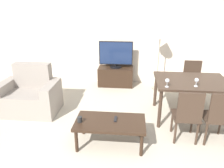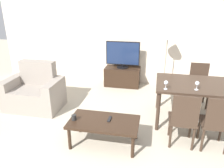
{
  "view_description": "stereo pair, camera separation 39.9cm",
  "coord_description": "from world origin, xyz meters",
  "px_view_note": "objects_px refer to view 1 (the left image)",
  "views": [
    {
      "loc": [
        0.17,
        -1.83,
        2.1
      ],
      "look_at": [
        -0.19,
        1.88,
        0.65
      ],
      "focal_mm": 35.0,
      "sensor_mm": 36.0,
      "label": 1
    },
    {
      "loc": [
        0.56,
        -1.77,
        2.1
      ],
      "look_at": [
        -0.19,
        1.88,
        0.65
      ],
      "focal_mm": 35.0,
      "sensor_mm": 36.0,
      "label": 2
    }
  ],
  "objects_px": {
    "tv_stand": "(116,76)",
    "dining_table": "(192,85)",
    "dining_chair_near": "(187,114)",
    "dining_chair_near_right": "(218,115)",
    "remote_primary": "(115,119)",
    "wine_glass_left": "(197,81)",
    "armchair": "(30,96)",
    "floor_lamp": "(160,36)",
    "coffee_table": "(110,124)",
    "cup_white_near": "(80,119)",
    "dining_chair_far": "(192,79)",
    "wine_glass_center": "(167,81)",
    "tv": "(116,55)"
  },
  "relations": [
    {
      "from": "wine_glass_left",
      "to": "floor_lamp",
      "type": "bearing_deg",
      "value": 105.06
    },
    {
      "from": "tv_stand",
      "to": "tv",
      "type": "bearing_deg",
      "value": -90.0
    },
    {
      "from": "dining_chair_near_right",
      "to": "coffee_table",
      "type": "bearing_deg",
      "value": -173.37
    },
    {
      "from": "dining_chair_near_right",
      "to": "cup_white_near",
      "type": "distance_m",
      "value": 2.07
    },
    {
      "from": "remote_primary",
      "to": "wine_glass_left",
      "type": "bearing_deg",
      "value": 25.93
    },
    {
      "from": "tv_stand",
      "to": "floor_lamp",
      "type": "bearing_deg",
      "value": -7.94
    },
    {
      "from": "tv_stand",
      "to": "wine_glass_left",
      "type": "xyz_separation_m",
      "value": [
        1.49,
        -1.81,
        0.6
      ]
    },
    {
      "from": "dining_chair_far",
      "to": "cup_white_near",
      "type": "distance_m",
      "value": 2.75
    },
    {
      "from": "armchair",
      "to": "dining_chair_near",
      "type": "bearing_deg",
      "value": -14.61
    },
    {
      "from": "tv",
      "to": "wine_glass_center",
      "type": "relative_size",
      "value": 5.73
    },
    {
      "from": "armchair",
      "to": "tv_stand",
      "type": "xyz_separation_m",
      "value": [
        1.56,
        1.57,
        -0.08
      ]
    },
    {
      "from": "tv",
      "to": "dining_chair_near_right",
      "type": "bearing_deg",
      "value": -53.28
    },
    {
      "from": "dining_table",
      "to": "dining_chair_far",
      "type": "bearing_deg",
      "value": 74.01
    },
    {
      "from": "tv_stand",
      "to": "dining_chair_near",
      "type": "height_order",
      "value": "dining_chair_near"
    },
    {
      "from": "tv_stand",
      "to": "armchair",
      "type": "bearing_deg",
      "value": -134.74
    },
    {
      "from": "coffee_table",
      "to": "remote_primary",
      "type": "height_order",
      "value": "remote_primary"
    },
    {
      "from": "dining_chair_far",
      "to": "tv_stand",
      "type": "bearing_deg",
      "value": 156.85
    },
    {
      "from": "tv_stand",
      "to": "wine_glass_left",
      "type": "bearing_deg",
      "value": -50.64
    },
    {
      "from": "dining_chair_near",
      "to": "armchair",
      "type": "bearing_deg",
      "value": 165.39
    },
    {
      "from": "armchair",
      "to": "remote_primary",
      "type": "xyz_separation_m",
      "value": [
        1.75,
        -0.87,
        0.09
      ]
    },
    {
      "from": "wine_glass_left",
      "to": "cup_white_near",
      "type": "bearing_deg",
      "value": -157.59
    },
    {
      "from": "cup_white_near",
      "to": "wine_glass_center",
      "type": "bearing_deg",
      "value": 27.09
    },
    {
      "from": "dining_chair_far",
      "to": "dining_table",
      "type": "bearing_deg",
      "value": -105.99
    },
    {
      "from": "dining_chair_far",
      "to": "floor_lamp",
      "type": "xyz_separation_m",
      "value": [
        -0.68,
        0.59,
        0.83
      ]
    },
    {
      "from": "armchair",
      "to": "dining_chair_near_right",
      "type": "xyz_separation_m",
      "value": [
        3.28,
        -0.74,
        0.16
      ]
    },
    {
      "from": "remote_primary",
      "to": "wine_glass_left",
      "type": "height_order",
      "value": "wine_glass_left"
    },
    {
      "from": "dining_chair_near",
      "to": "dining_chair_near_right",
      "type": "relative_size",
      "value": 1.0
    },
    {
      "from": "dining_chair_far",
      "to": "remote_primary",
      "type": "bearing_deg",
      "value": -131.91
    },
    {
      "from": "coffee_table",
      "to": "dining_chair_near",
      "type": "distance_m",
      "value": 1.18
    },
    {
      "from": "floor_lamp",
      "to": "armchair",
      "type": "bearing_deg",
      "value": -151.18
    },
    {
      "from": "dining_table",
      "to": "dining_chair_far",
      "type": "height_order",
      "value": "dining_chair_far"
    },
    {
      "from": "dining_chair_near_right",
      "to": "tv_stand",
      "type": "bearing_deg",
      "value": 126.69
    },
    {
      "from": "dining_chair_near_right",
      "to": "wine_glass_left",
      "type": "distance_m",
      "value": 0.66
    },
    {
      "from": "armchair",
      "to": "dining_chair_far",
      "type": "xyz_separation_m",
      "value": [
        3.28,
        0.84,
        0.16
      ]
    },
    {
      "from": "tv_stand",
      "to": "remote_primary",
      "type": "xyz_separation_m",
      "value": [
        0.19,
        -2.44,
        0.17
      ]
    },
    {
      "from": "tv_stand",
      "to": "dining_table",
      "type": "xyz_separation_m",
      "value": [
        1.5,
        -1.52,
        0.42
      ]
    },
    {
      "from": "wine_glass_center",
      "to": "wine_glass_left",
      "type": "bearing_deg",
      "value": 8.05
    },
    {
      "from": "floor_lamp",
      "to": "cup_white_near",
      "type": "xyz_separation_m",
      "value": [
        -1.37,
        -2.42,
        -0.86
      ]
    },
    {
      "from": "armchair",
      "to": "coffee_table",
      "type": "distance_m",
      "value": 1.91
    },
    {
      "from": "armchair",
      "to": "dining_chair_near",
      "type": "height_order",
      "value": "armchair"
    },
    {
      "from": "dining_table",
      "to": "remote_primary",
      "type": "height_order",
      "value": "dining_table"
    },
    {
      "from": "dining_table",
      "to": "wine_glass_left",
      "type": "xyz_separation_m",
      "value": [
        -0.01,
        -0.29,
        0.18
      ]
    },
    {
      "from": "armchair",
      "to": "wine_glass_left",
      "type": "height_order",
      "value": "armchair"
    },
    {
      "from": "dining_table",
      "to": "dining_chair_near",
      "type": "distance_m",
      "value": 0.84
    },
    {
      "from": "dining_table",
      "to": "floor_lamp",
      "type": "relative_size",
      "value": 0.85
    },
    {
      "from": "tv_stand",
      "to": "wine_glass_left",
      "type": "distance_m",
      "value": 2.42
    },
    {
      "from": "tv_stand",
      "to": "wine_glass_center",
      "type": "bearing_deg",
      "value": -62.01
    },
    {
      "from": "dining_chair_far",
      "to": "wine_glass_left",
      "type": "height_order",
      "value": "wine_glass_left"
    },
    {
      "from": "armchair",
      "to": "wine_glass_center",
      "type": "xyz_separation_m",
      "value": [
        2.56,
        -0.31,
        0.52
      ]
    },
    {
      "from": "floor_lamp",
      "to": "wine_glass_center",
      "type": "height_order",
      "value": "floor_lamp"
    }
  ]
}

